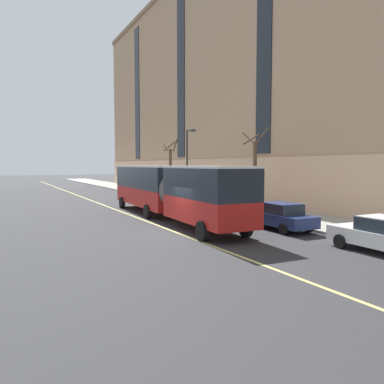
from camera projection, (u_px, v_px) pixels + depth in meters
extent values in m
plane|color=#303033|center=(181.00, 233.00, 20.46)|extent=(260.00, 260.00, 0.00)
cube|color=#9E9B93|center=(278.00, 215.00, 27.42)|extent=(5.44, 160.00, 0.15)
cube|color=#E5B68D|center=(337.00, 187.00, 25.83)|extent=(0.14, 110.00, 4.40)
cube|color=silver|center=(212.00, 176.00, 37.79)|extent=(3.20, 3.40, 0.24)
cube|color=#1E232B|center=(264.00, 30.00, 32.19)|extent=(0.10, 2.00, 21.21)
cube|color=#1E232B|center=(181.00, 72.00, 46.78)|extent=(0.10, 2.00, 21.21)
cube|color=#1E232B|center=(137.00, 94.00, 61.38)|extent=(0.10, 2.00, 21.21)
cube|color=red|center=(150.00, 196.00, 29.33)|extent=(2.98, 10.85, 1.32)
cube|color=black|center=(150.00, 178.00, 29.23)|extent=(3.00, 10.85, 1.61)
cube|color=silver|center=(149.00, 166.00, 29.17)|extent=(3.01, 10.85, 0.12)
cube|color=#19232D|center=(131.00, 178.00, 34.13)|extent=(2.31, 0.18, 1.21)
cube|color=orange|center=(131.00, 169.00, 34.08)|extent=(1.76, 0.14, 0.28)
cube|color=black|center=(131.00, 198.00, 34.28)|extent=(2.46, 0.23, 0.24)
cube|color=white|center=(121.00, 195.00, 33.89)|extent=(0.28, 0.07, 0.18)
cube|color=white|center=(140.00, 195.00, 34.63)|extent=(0.28, 0.07, 0.18)
cylinder|color=#595651|center=(179.00, 191.00, 23.97)|extent=(2.43, 1.10, 2.38)
cube|color=red|center=(207.00, 210.00, 20.44)|extent=(2.81, 7.02, 1.32)
cube|color=black|center=(207.00, 183.00, 20.34)|extent=(2.83, 7.02, 1.61)
cube|color=silver|center=(207.00, 167.00, 20.28)|extent=(2.84, 7.02, 0.12)
cylinder|color=black|center=(122.00, 202.00, 32.26)|extent=(0.34, 1.01, 1.00)
cylinder|color=black|center=(150.00, 201.00, 33.32)|extent=(0.34, 1.01, 1.00)
cylinder|color=black|center=(147.00, 212.00, 25.95)|extent=(0.34, 1.01, 1.00)
cylinder|color=black|center=(181.00, 210.00, 27.00)|extent=(0.34, 1.01, 1.00)
cylinder|color=black|center=(202.00, 231.00, 18.25)|extent=(0.34, 1.01, 1.00)
cylinder|color=black|center=(246.00, 228.00, 19.31)|extent=(0.34, 1.01, 1.00)
cube|color=navy|center=(279.00, 218.00, 21.61)|extent=(1.88, 4.81, 0.64)
cube|color=#232D38|center=(282.00, 209.00, 21.35)|extent=(1.61, 2.18, 0.56)
cube|color=navy|center=(282.00, 203.00, 21.33)|extent=(1.57, 2.08, 0.04)
cylinder|color=black|center=(251.00, 222.00, 22.57)|extent=(0.23, 0.64, 0.64)
cylinder|color=black|center=(274.00, 220.00, 23.34)|extent=(0.23, 0.64, 0.64)
cylinder|color=black|center=(284.00, 229.00, 19.93)|extent=(0.23, 0.64, 0.64)
cylinder|color=black|center=(308.00, 227.00, 20.69)|extent=(0.23, 0.64, 0.64)
cube|color=silver|center=(381.00, 238.00, 15.83)|extent=(1.96, 4.47, 0.64)
cylinder|color=black|center=(340.00, 241.00, 16.71)|extent=(0.24, 0.65, 0.64)
cylinder|color=black|center=(368.00, 238.00, 17.46)|extent=(0.24, 0.65, 0.64)
cube|color=#B7B7BC|center=(165.00, 197.00, 35.95)|extent=(1.89, 4.55, 0.64)
cube|color=#232D38|center=(166.00, 191.00, 35.70)|extent=(1.60, 2.07, 0.56)
cube|color=#B7B7BC|center=(166.00, 188.00, 35.68)|extent=(1.57, 1.98, 0.04)
cylinder|color=black|center=(152.00, 200.00, 36.85)|extent=(0.24, 0.65, 0.64)
cylinder|color=black|center=(168.00, 199.00, 37.59)|extent=(0.24, 0.65, 0.64)
cylinder|color=black|center=(162.00, 202.00, 34.35)|extent=(0.24, 0.65, 0.64)
cylinder|color=black|center=(179.00, 201.00, 35.09)|extent=(0.24, 0.65, 0.64)
cylinder|color=brown|center=(255.00, 176.00, 28.84)|extent=(0.29, 0.29, 5.40)
cylinder|color=brown|center=(262.00, 136.00, 29.03)|extent=(0.36, 1.49, 1.31)
cylinder|color=brown|center=(251.00, 139.00, 29.27)|extent=(1.40, 0.35, 0.89)
cylinder|color=brown|center=(248.00, 138.00, 28.29)|extent=(0.20, 1.40, 0.96)
cylinder|color=brown|center=(170.00, 173.00, 42.83)|extent=(0.32, 0.32, 5.39)
cylinder|color=brown|center=(175.00, 145.00, 42.86)|extent=(0.23, 1.36, 1.51)
cylinder|color=brown|center=(169.00, 146.00, 43.26)|extent=(1.42, 0.50, 1.22)
cylinder|color=brown|center=(166.00, 147.00, 42.35)|extent=(0.17, 1.26, 0.90)
cylinder|color=#2D2D30|center=(187.00, 166.00, 35.53)|extent=(0.16, 0.16, 6.90)
cylinder|color=#2D2D30|center=(190.00, 130.00, 34.81)|extent=(0.10, 1.10, 0.10)
cube|color=#3D3D3F|center=(192.00, 130.00, 34.32)|extent=(0.36, 0.60, 0.20)
cylinder|color=red|center=(145.00, 192.00, 45.77)|extent=(0.24, 0.24, 0.55)
sphere|color=silver|center=(145.00, 189.00, 45.74)|extent=(0.20, 0.20, 0.20)
cylinder|color=silver|center=(143.00, 192.00, 45.69)|extent=(0.10, 0.09, 0.09)
cylinder|color=silver|center=(146.00, 192.00, 45.84)|extent=(0.10, 0.09, 0.09)
cube|color=#E0D66B|center=(158.00, 225.00, 23.05)|extent=(0.16, 140.00, 0.01)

